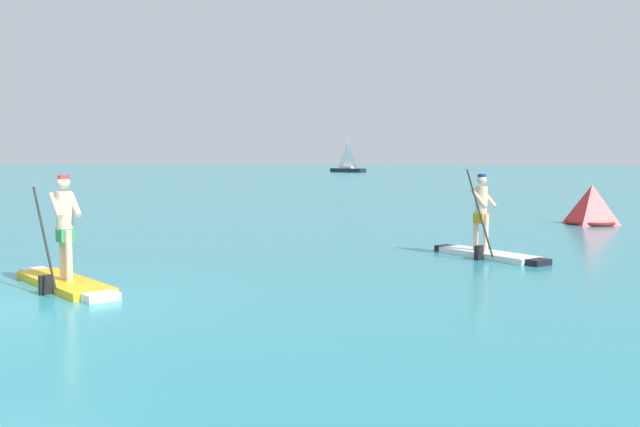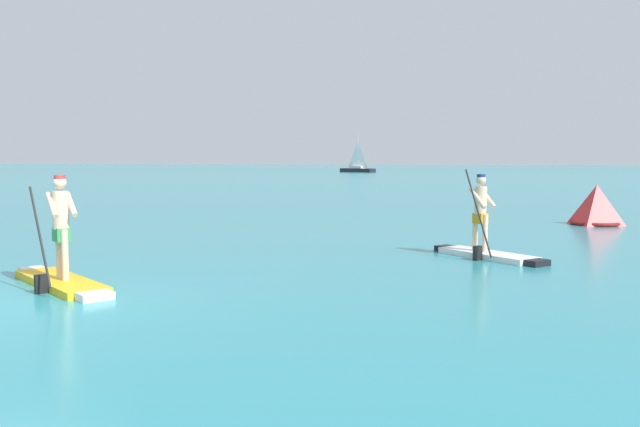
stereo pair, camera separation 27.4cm
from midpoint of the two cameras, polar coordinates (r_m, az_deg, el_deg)
name	(u,v)px [view 1 (the left image)]	position (r m, az deg, el deg)	size (l,w,h in m)	color
ground	(21,307)	(10.43, -25.00, -7.29)	(440.00, 440.00, 0.00)	teal
paddleboarder_mid_center	(64,266)	(11.68, -21.74, -4.20)	(3.01, 2.14, 1.85)	yellow
paddleboarder_far_right	(486,240)	(14.53, 13.59, -2.24)	(2.48, 2.14, 1.90)	white
race_marker_buoy	(592,207)	(22.87, 21.98, 0.56)	(1.69, 1.69, 1.27)	red
sailboat_left_horizon	(348,168)	(104.38, 2.33, 3.93)	(6.10, 3.95, 6.02)	black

